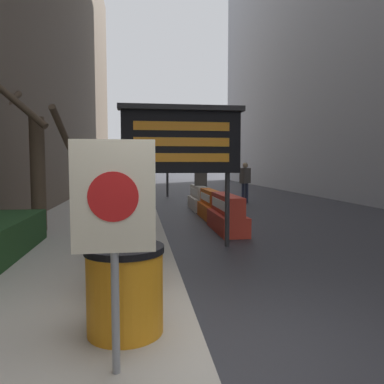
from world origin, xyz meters
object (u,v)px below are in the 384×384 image
object	(u,v)px
traffic_light_near_curb	(167,145)
pedestrian_worker	(201,182)
jersey_barrier_red_striped	(227,215)
warning_sign	(114,214)
jersey_barrier_white	(199,199)
pedestrian_passerby	(245,179)
message_board	(181,141)
barrel_drum_middle	(125,261)
barrel_drum_foreground	(125,289)
barrel_drum_back	(130,243)
jersey_barrier_orange_far	(210,206)
traffic_cone_near	(212,198)

from	to	relation	value
traffic_light_near_curb	pedestrian_worker	distance (m)	5.65
jersey_barrier_red_striped	traffic_light_near_curb	distance (m)	10.16
warning_sign	jersey_barrier_white	size ratio (longest dim) A/B	0.83
pedestrian_passerby	message_board	bearing A→B (deg)	29.86
warning_sign	jersey_barrier_white	world-z (taller)	warning_sign
message_board	jersey_barrier_red_striped	bearing A→B (deg)	51.66
barrel_drum_middle	jersey_barrier_white	bearing A→B (deg)	75.69
barrel_drum_foreground	jersey_barrier_red_striped	size ratio (longest dim) A/B	0.38
warning_sign	pedestrian_worker	world-z (taller)	warning_sign
barrel_drum_back	traffic_light_near_curb	distance (m)	13.88
warning_sign	pedestrian_passerby	distance (m)	13.96
pedestrian_worker	pedestrian_passerby	bearing A→B (deg)	56.99
barrel_drum_foreground	jersey_barrier_white	size ratio (longest dim) A/B	0.39
traffic_light_near_curb	pedestrian_worker	bearing A→B (deg)	-81.14
barrel_drum_back	jersey_barrier_orange_far	distance (m)	6.44
barrel_drum_foreground	pedestrian_passerby	distance (m)	13.29
barrel_drum_back	pedestrian_worker	size ratio (longest dim) A/B	0.47
pedestrian_worker	jersey_barrier_red_striped	bearing A→B (deg)	-76.59
jersey_barrier_red_striped	pedestrian_passerby	xyz separation A→B (m)	(2.40, 6.66, 0.62)
traffic_light_near_curb	jersey_barrier_white	bearing A→B (deg)	-82.05
traffic_light_near_curb	pedestrian_worker	world-z (taller)	traffic_light_near_curb
barrel_drum_back	pedestrian_passerby	xyz separation A→B (m)	(4.74, 10.41, 0.47)
warning_sign	pedestrian_worker	xyz separation A→B (m)	(2.47, 10.99, -0.34)
barrel_drum_foreground	barrel_drum_middle	distance (m)	1.00
jersey_barrier_white	message_board	bearing A→B (deg)	-102.19
warning_sign	jersey_barrier_orange_far	distance (m)	9.07
barrel_drum_middle	traffic_cone_near	distance (m)	10.86
barrel_drum_middle	warning_sign	distance (m)	1.87
barrel_drum_foreground	jersey_barrier_red_striped	distance (m)	6.21
barrel_drum_back	traffic_light_near_curb	bearing A→B (deg)	83.36
barrel_drum_back	pedestrian_worker	xyz separation A→B (m)	(2.42, 8.29, 0.45)
jersey_barrier_orange_far	pedestrian_passerby	xyz separation A→B (m)	(2.40, 4.41, 0.64)
barrel_drum_back	jersey_barrier_orange_far	world-z (taller)	barrel_drum_back
jersey_barrier_red_striped	jersey_barrier_orange_far	xyz separation A→B (m)	(0.00, 2.25, -0.02)
jersey_barrier_orange_far	jersey_barrier_white	distance (m)	2.29
pedestrian_worker	traffic_cone_near	bearing A→B (deg)	73.94
barrel_drum_back	pedestrian_worker	bearing A→B (deg)	73.71
message_board	jersey_barrier_red_striped	world-z (taller)	message_board
pedestrian_passerby	barrel_drum_foreground	bearing A→B (deg)	33.12
barrel_drum_foreground	barrel_drum_middle	size ratio (longest dim) A/B	1.00
traffic_cone_near	traffic_light_near_curb	size ratio (longest dim) A/B	0.19
barrel_drum_foreground	traffic_cone_near	size ratio (longest dim) A/B	1.19
traffic_cone_near	message_board	bearing A→B (deg)	-105.87
traffic_light_near_curb	jersey_barrier_orange_far	bearing A→B (deg)	-84.41
jersey_barrier_white	traffic_cone_near	distance (m)	1.35
barrel_drum_foreground	jersey_barrier_orange_far	xyz separation A→B (m)	(2.34, 8.00, -0.17)
warning_sign	jersey_barrier_orange_far	world-z (taller)	warning_sign
warning_sign	jersey_barrier_orange_far	xyz separation A→B (m)	(2.38, 8.69, -0.97)
jersey_barrier_red_striped	traffic_light_near_curb	xyz separation A→B (m)	(-0.75, 9.89, 2.23)
barrel_drum_back	jersey_barrier_red_striped	size ratio (longest dim) A/B	0.38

